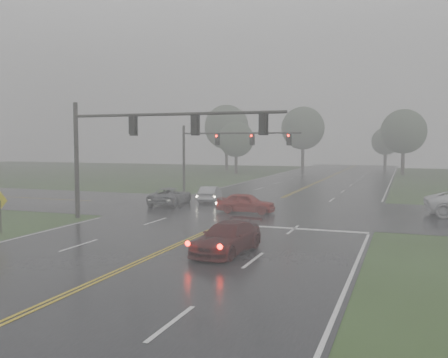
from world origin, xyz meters
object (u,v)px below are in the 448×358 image
at_px(signal_gantry_near, 135,137).
at_px(signal_gantry_far, 218,146).
at_px(sedan_silver, 210,202).
at_px(sedan_red, 246,213).
at_px(car_grey, 171,205).
at_px(sedan_maroon, 227,253).

distance_m(signal_gantry_near, signal_gantry_far, 17.18).
bearing_deg(sedan_silver, signal_gantry_near, 75.75).
relative_size(sedan_red, signal_gantry_near, 0.29).
bearing_deg(car_grey, sedan_red, 156.55).
height_order(sedan_silver, car_grey, car_grey).
height_order(car_grey, signal_gantry_far, signal_gantry_far).
bearing_deg(sedan_silver, sedan_maroon, 102.73).
bearing_deg(signal_gantry_near, car_grey, 101.36).
distance_m(sedan_red, sedan_silver, 7.21).
relative_size(sedan_silver, car_grey, 0.80).
bearing_deg(sedan_silver, sedan_red, 121.60).
xyz_separation_m(sedan_red, signal_gantry_far, (-6.34, 11.02, 4.75)).
relative_size(sedan_maroon, sedan_silver, 1.19).
bearing_deg(signal_gantry_far, signal_gantry_near, -87.18).
xyz_separation_m(sedan_red, sedan_silver, (-4.91, 5.28, 0.00)).
relative_size(sedan_red, signal_gantry_far, 0.36).
distance_m(sedan_maroon, signal_gantry_near, 12.20).
bearing_deg(sedan_red, signal_gantry_far, 28.69).
height_order(signal_gantry_near, signal_gantry_far, signal_gantry_near).
bearing_deg(sedan_maroon, sedan_red, 109.40).
distance_m(sedan_red, car_grey, 7.54).
bearing_deg(sedan_maroon, signal_gantry_far, 117.28).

